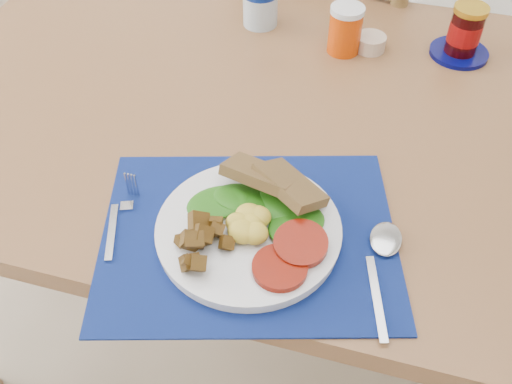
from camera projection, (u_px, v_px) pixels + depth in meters
table at (280, 140)px, 1.11m from camera, size 1.40×0.90×0.75m
chair_far at (331, 11)px, 1.53m from camera, size 0.53×0.52×1.24m
placemat at (249, 235)px, 0.83m from camera, size 0.50×0.44×0.00m
breakfast_plate at (244, 228)px, 0.82m from camera, size 0.27×0.27×0.06m
fork at (122, 215)px, 0.86m from camera, size 0.05×0.15×0.00m
spoon at (383, 256)px, 0.80m from camera, size 0.05×0.20×0.01m
juice_glass at (345, 31)px, 1.14m from camera, size 0.07×0.07×0.09m
ramekin at (370, 43)px, 1.16m from camera, size 0.06×0.06×0.03m
jam_on_saucer at (464, 34)px, 1.13m from camera, size 0.12×0.12×0.11m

